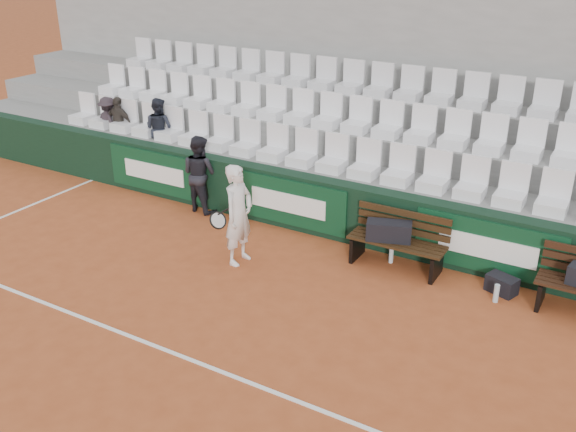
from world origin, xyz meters
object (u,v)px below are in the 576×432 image
object	(u,v)px
bench_left	(396,254)
water_bottle_near	(391,255)
spectator_b	(117,102)
tennis_player	(238,215)
ball_kid	(200,174)
water_bottle_far	(496,293)
spectator_a	(107,102)
sports_bag_ground	(502,284)
sports_bag_left	(389,231)
spectator_c	(157,106)

from	to	relation	value
bench_left	water_bottle_near	xyz separation A→B (m)	(-0.12, 0.12, -0.10)
bench_left	water_bottle_near	bearing A→B (deg)	135.40
spectator_b	tennis_player	bearing A→B (deg)	151.32
ball_kid	water_bottle_far	bearing A→B (deg)	-178.44
water_bottle_far	spectator_a	xyz separation A→B (m)	(-8.50, 1.26, 1.41)
spectator_b	sports_bag_ground	bearing A→B (deg)	169.83
water_bottle_far	sports_bag_left	bearing A→B (deg)	172.41
sports_bag_left	sports_bag_ground	distance (m)	1.81
water_bottle_far	sports_bag_ground	bearing A→B (deg)	88.94
tennis_player	spectator_a	world-z (taller)	spectator_a
sports_bag_left	water_bottle_near	xyz separation A→B (m)	(0.02, 0.12, -0.47)
water_bottle_near	water_bottle_far	xyz separation A→B (m)	(1.72, -0.35, 0.01)
ball_kid	spectator_a	distance (m)	3.13
water_bottle_near	tennis_player	xyz separation A→B (m)	(-2.09, -1.16, 0.68)
water_bottle_near	bench_left	bearing A→B (deg)	-44.60
tennis_player	sports_bag_left	bearing A→B (deg)	26.72
water_bottle_far	spectator_b	bearing A→B (deg)	171.29
sports_bag_ground	spectator_a	distance (m)	8.68
spectator_c	water_bottle_far	bearing A→B (deg)	167.09
sports_bag_left	water_bottle_far	distance (m)	1.82
sports_bag_ground	water_bottle_far	bearing A→B (deg)	-91.06
spectator_c	tennis_player	bearing A→B (deg)	145.20
sports_bag_ground	spectator_c	xyz separation A→B (m)	(-7.13, 0.95, 1.49)
water_bottle_near	ball_kid	world-z (taller)	ball_kid
sports_bag_ground	spectator_a	size ratio (longest dim) A/B	0.39
sports_bag_ground	spectator_b	distance (m)	8.39
water_bottle_far	spectator_c	xyz separation A→B (m)	(-7.12, 1.26, 1.49)
bench_left	sports_bag_ground	world-z (taller)	bench_left
ball_kid	spectator_b	bearing A→B (deg)	-8.71
sports_bag_left	water_bottle_far	xyz separation A→B (m)	(1.74, -0.23, -0.46)
tennis_player	spectator_c	bearing A→B (deg)	148.11
sports_bag_left	spectator_b	size ratio (longest dim) A/B	0.60
water_bottle_far	spectator_b	world-z (taller)	spectator_b
tennis_player	spectator_a	xyz separation A→B (m)	(-4.70, 2.06, 0.74)
sports_bag_left	spectator_c	world-z (taller)	spectator_c
spectator_a	spectator_b	distance (m)	0.30
sports_bag_ground	spectator_b	size ratio (longest dim) A/B	0.38
water_bottle_near	ball_kid	distance (m)	3.91
sports_bag_left	water_bottle_far	bearing A→B (deg)	-7.59
bench_left	water_bottle_near	size ratio (longest dim) A/B	5.91
water_bottle_far	tennis_player	bearing A→B (deg)	-168.02
sports_bag_ground	ball_kid	distance (m)	5.62
bench_left	water_bottle_far	world-z (taller)	bench_left
bench_left	tennis_player	size ratio (longest dim) A/B	0.93
sports_bag_left	tennis_player	bearing A→B (deg)	-153.28
water_bottle_far	spectator_a	world-z (taller)	spectator_a
water_bottle_near	tennis_player	bearing A→B (deg)	-150.87
sports_bag_left	spectator_b	distance (m)	6.61
bench_left	spectator_c	world-z (taller)	spectator_c
tennis_player	bench_left	bearing A→B (deg)	25.43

